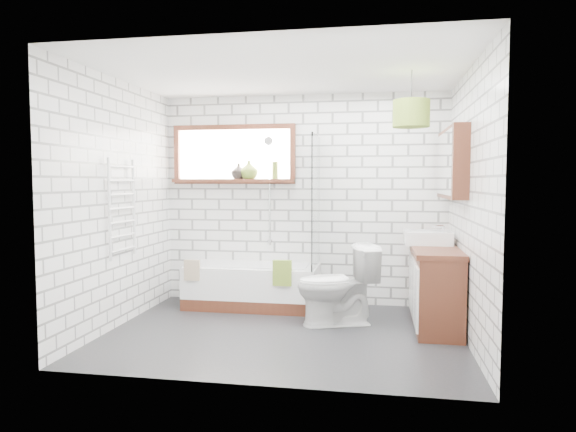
% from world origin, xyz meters
% --- Properties ---
extents(floor, '(3.40, 2.60, 0.01)m').
position_xyz_m(floor, '(0.00, 0.00, -0.01)').
color(floor, black).
rests_on(floor, ground).
extents(ceiling, '(3.40, 2.60, 0.01)m').
position_xyz_m(ceiling, '(0.00, 0.00, 2.50)').
color(ceiling, white).
rests_on(ceiling, ground).
extents(wall_back, '(3.40, 0.01, 2.50)m').
position_xyz_m(wall_back, '(0.00, 1.30, 1.25)').
color(wall_back, white).
rests_on(wall_back, ground).
extents(wall_front, '(3.40, 0.01, 2.50)m').
position_xyz_m(wall_front, '(0.00, -1.30, 1.25)').
color(wall_front, white).
rests_on(wall_front, ground).
extents(wall_left, '(0.01, 2.60, 2.50)m').
position_xyz_m(wall_left, '(-1.70, 0.00, 1.25)').
color(wall_left, white).
rests_on(wall_left, ground).
extents(wall_right, '(0.01, 2.60, 2.50)m').
position_xyz_m(wall_right, '(1.70, 0.00, 1.25)').
color(wall_right, white).
rests_on(wall_right, ground).
extents(window, '(1.52, 0.16, 0.68)m').
position_xyz_m(window, '(-0.85, 1.26, 1.80)').
color(window, '#3C1A10').
rests_on(window, wall_back).
extents(towel_radiator, '(0.06, 0.52, 1.00)m').
position_xyz_m(towel_radiator, '(-1.66, 0.00, 1.20)').
color(towel_radiator, white).
rests_on(towel_radiator, wall_left).
extents(mirror_cabinet, '(0.16, 1.20, 0.70)m').
position_xyz_m(mirror_cabinet, '(1.62, 0.60, 1.65)').
color(mirror_cabinet, '#3C1A10').
rests_on(mirror_cabinet, wall_right).
extents(shower_riser, '(0.02, 0.02, 1.30)m').
position_xyz_m(shower_riser, '(-0.40, 1.26, 1.35)').
color(shower_riser, silver).
rests_on(shower_riser, wall_back).
extents(bathtub, '(1.53, 0.67, 0.49)m').
position_xyz_m(bathtub, '(-0.55, 0.96, 0.25)').
color(bathtub, white).
rests_on(bathtub, floor).
extents(shower_screen, '(0.02, 0.72, 1.50)m').
position_xyz_m(shower_screen, '(0.20, 0.96, 1.24)').
color(shower_screen, white).
rests_on(shower_screen, bathtub).
extents(towel_green, '(0.21, 0.06, 0.28)m').
position_xyz_m(towel_green, '(-0.13, 0.63, 0.47)').
color(towel_green, olive).
rests_on(towel_green, bathtub).
extents(towel_beige, '(0.18, 0.04, 0.23)m').
position_xyz_m(towel_beige, '(-1.16, 0.63, 0.47)').
color(towel_beige, tan).
rests_on(towel_beige, bathtub).
extents(vanity, '(0.45, 1.40, 0.80)m').
position_xyz_m(vanity, '(1.47, 0.59, 0.40)').
color(vanity, '#3C1A10').
rests_on(vanity, floor).
extents(basin, '(0.48, 0.42, 0.14)m').
position_xyz_m(basin, '(1.41, 0.78, 0.87)').
color(basin, white).
rests_on(basin, vanity).
extents(tap, '(0.04, 0.04, 0.15)m').
position_xyz_m(tap, '(1.57, 0.78, 0.93)').
color(tap, silver).
rests_on(tap, vanity).
extents(toilet, '(0.70, 0.92, 0.82)m').
position_xyz_m(toilet, '(0.48, 0.39, 0.41)').
color(toilet, white).
rests_on(toilet, floor).
extents(vase_olive, '(0.28, 0.28, 0.22)m').
position_xyz_m(vase_olive, '(-0.65, 1.23, 1.59)').
color(vase_olive, olive).
rests_on(vase_olive, window).
extents(vase_dark, '(0.20, 0.20, 0.19)m').
position_xyz_m(vase_dark, '(-0.78, 1.23, 1.58)').
color(vase_dark, black).
rests_on(vase_dark, window).
extents(bottle, '(0.09, 0.09, 0.21)m').
position_xyz_m(bottle, '(-0.33, 1.23, 1.58)').
color(bottle, olive).
rests_on(bottle, window).
extents(pendant, '(0.34, 0.34, 0.25)m').
position_xyz_m(pendant, '(1.19, 0.13, 2.10)').
color(pendant, olive).
rests_on(pendant, ceiling).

